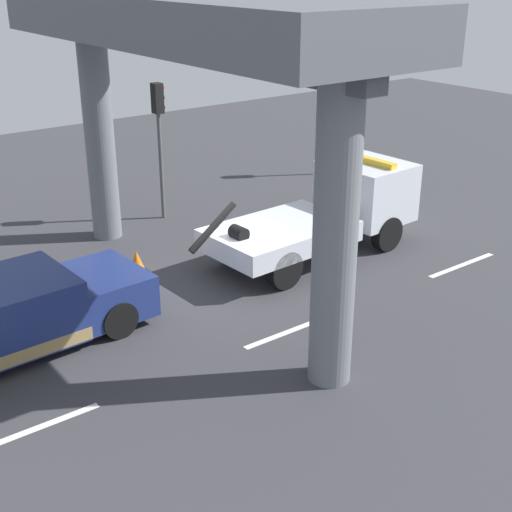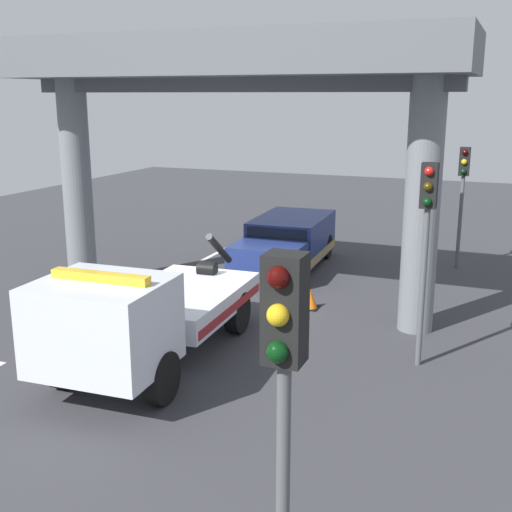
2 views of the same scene
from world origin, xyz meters
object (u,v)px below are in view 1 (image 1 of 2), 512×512
(towed_van_green, at_px, (16,314))
(traffic_light_far, at_px, (159,121))
(tow_truck_white, at_px, (332,210))
(traffic_light_mid, at_px, (359,90))
(traffic_cone_orange, at_px, (137,262))

(towed_van_green, distance_m, traffic_light_far, 8.76)
(tow_truck_white, xyz_separation_m, traffic_light_mid, (6.11, 5.22, 1.97))
(traffic_light_mid, distance_m, traffic_cone_orange, 12.03)
(traffic_light_mid, relative_size, traffic_cone_orange, 7.52)
(towed_van_green, bearing_deg, traffic_light_mid, 19.19)
(traffic_light_mid, bearing_deg, tow_truck_white, -139.50)
(traffic_light_far, relative_size, traffic_cone_orange, 7.34)
(traffic_light_far, height_order, traffic_light_mid, traffic_light_mid)
(towed_van_green, xyz_separation_m, traffic_cone_orange, (3.89, 2.01, -0.51))
(traffic_cone_orange, bearing_deg, traffic_light_mid, 16.14)
(traffic_cone_orange, bearing_deg, tow_truck_white, -21.10)
(traffic_cone_orange, bearing_deg, traffic_light_far, 50.07)
(towed_van_green, bearing_deg, traffic_cone_orange, 27.35)
(tow_truck_white, xyz_separation_m, towed_van_green, (-9.00, -0.04, -0.42))
(towed_van_green, height_order, traffic_light_far, traffic_light_far)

